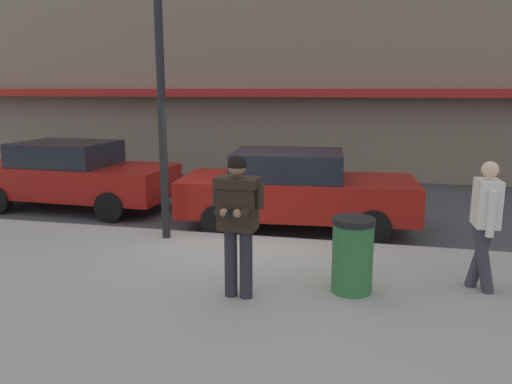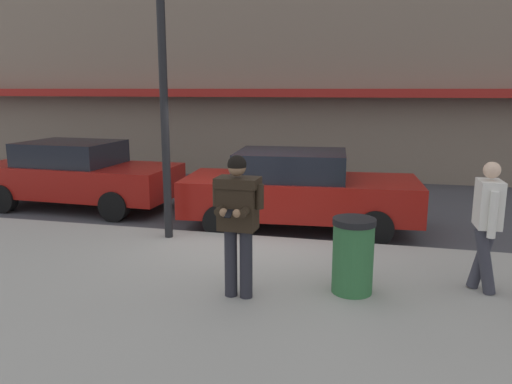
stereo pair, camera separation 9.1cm
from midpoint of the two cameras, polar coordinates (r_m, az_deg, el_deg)
The scene contains 9 objects.
ground_plane at distance 9.21m, azimuth -0.59°, elevation -5.45°, with size 80.00×80.00×0.00m, color #3D3D42.
sidewalk at distance 6.38m, azimuth 2.34°, elevation -12.81°, with size 32.00×5.30×0.14m, color #99968E.
curb_paint_line at distance 9.09m, azimuth 5.66°, elevation -5.72°, with size 28.00×0.12×0.01m, color silver.
parked_sedan_near at distance 12.17m, azimuth -20.38°, elevation 1.87°, with size 4.56×2.06×1.54m.
parked_sedan_mid at distance 9.76m, azimuth 4.22°, elevation 0.30°, with size 4.62×2.18×1.54m.
man_texting_on_phone at distance 6.09m, azimuth -2.53°, elevation -2.23°, with size 0.65×0.59×1.81m.
pedestrian_in_light_coat at distance 6.97m, azimuth 24.40°, elevation -2.71°, with size 0.34×0.60×1.70m.
street_lamp_post at distance 8.65m, azimuth -11.23°, elevation 14.30°, with size 0.36×0.36×4.88m.
trash_bin at distance 6.54m, azimuth 10.57°, elevation -7.08°, with size 0.55×0.55×0.98m.
Camera 1 is at (1.98, -8.57, 2.72)m, focal length 35.00 mm.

